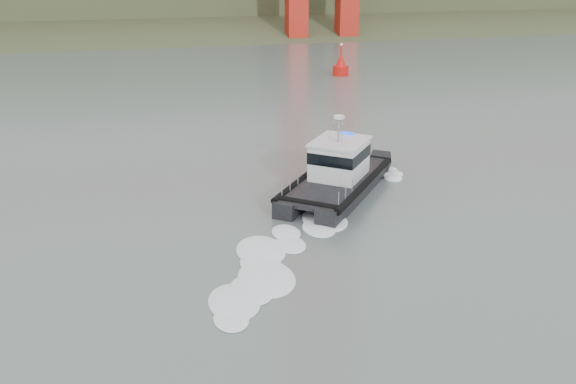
{
  "coord_description": "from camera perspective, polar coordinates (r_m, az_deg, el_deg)",
  "views": [
    {
      "loc": [
        -6.18,
        -22.31,
        13.62
      ],
      "look_at": [
        0.47,
        6.0,
        2.4
      ],
      "focal_mm": 40.0,
      "sensor_mm": 36.0,
      "label": 1
    }
  ],
  "objects": [
    {
      "name": "ground",
      "position": [
        26.86,
        1.98,
        -9.39
      ],
      "size": [
        400.0,
        400.0,
        0.0
      ],
      "primitive_type": "plane",
      "color": "#465350",
      "rests_on": "ground"
    },
    {
      "name": "patrol_boat",
      "position": [
        37.46,
        4.39,
        1.67
      ],
      "size": [
        8.87,
        10.02,
        4.8
      ],
      "rotation": [
        0.0,
        0.0,
        -0.65
      ],
      "color": "black",
      "rests_on": "ground"
    },
    {
      "name": "nav_buoy",
      "position": [
        73.09,
        4.71,
        11.07
      ],
      "size": [
        1.8,
        1.8,
        3.74
      ],
      "color": "red",
      "rests_on": "ground"
    }
  ]
}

